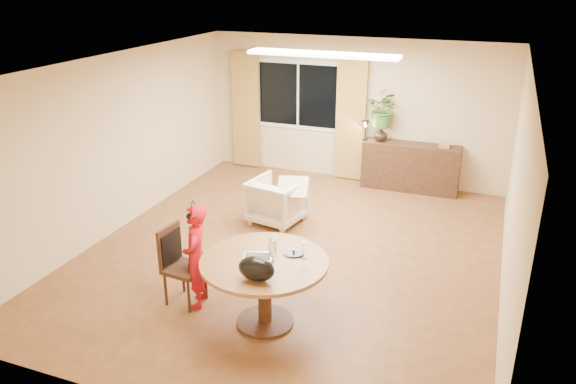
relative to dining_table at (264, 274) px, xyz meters
The scene contains 24 objects.
floor 1.83m from the dining_table, 100.18° to the left, with size 6.50×6.50×0.00m, color brown.
ceiling 2.62m from the dining_table, 100.18° to the left, with size 6.50×6.50×0.00m, color white.
wall_back 5.00m from the dining_table, 93.52° to the left, with size 5.50×5.50×0.00m, color #C9B682.
wall_left 3.56m from the dining_table, 150.98° to the left, with size 6.50×6.50×0.00m, color #C9B682.
wall_right 3.05m from the dining_table, 34.72° to the left, with size 6.50×6.50×0.00m, color #C9B682.
window 5.20m from the dining_table, 105.91° to the left, with size 1.70×0.03×1.30m.
curtain_left 5.46m from the dining_table, 116.84° to the left, with size 0.55×0.08×2.25m, color olive.
curtain_right 4.89m from the dining_table, 94.18° to the left, with size 0.55×0.08×2.25m, color olive.
ceiling_panel 3.50m from the dining_table, 96.00° to the left, with size 2.20×0.35×0.05m, color white.
dining_table is the anchor object (origin of this frame).
dining_chair 1.05m from the dining_table, behind, with size 0.45×0.41×0.94m, color black, non-canonical shape.
child 0.89m from the dining_table, behind, with size 0.30×0.46×1.26m, color red.
laptop 0.30m from the dining_table, 158.21° to the left, with size 0.34×0.22×0.22m, color #B7B7BC, non-canonical shape.
tumbler 0.35m from the dining_table, 91.87° to the left, with size 0.08×0.08×0.12m, color white, non-canonical shape.
wine_glass 0.50m from the dining_table, 28.36° to the left, with size 0.07×0.07×0.19m, color white, non-canonical shape.
pot_lid 0.40m from the dining_table, 46.25° to the left, with size 0.23×0.23×0.04m, color white, non-canonical shape.
handbag 0.51m from the dining_table, 77.08° to the right, with size 0.39×0.22×0.26m, color black, non-canonical shape.
armchair 2.73m from the dining_table, 109.13° to the left, with size 0.76×0.78×0.71m, color beige.
throw 2.58m from the dining_table, 103.63° to the left, with size 0.45×0.55×0.03m, color beige, non-canonical shape.
sideboard 4.78m from the dining_table, 80.30° to the left, with size 1.69×0.41×0.85m, color black.
vase 4.72m from the dining_table, 87.12° to the left, with size 0.24×0.24×0.25m, color black.
bouquet 4.78m from the dining_table, 86.72° to the left, with size 0.59×0.51×0.66m, color #286A27.
book_stack 4.90m from the dining_table, 74.07° to the left, with size 0.20×0.15×0.08m, color #9A684E, non-canonical shape.
desk_lamp 4.67m from the dining_table, 90.41° to the left, with size 0.15×0.15×0.37m, color black, non-canonical shape.
Camera 1 is at (2.44, -6.56, 3.69)m, focal length 35.00 mm.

